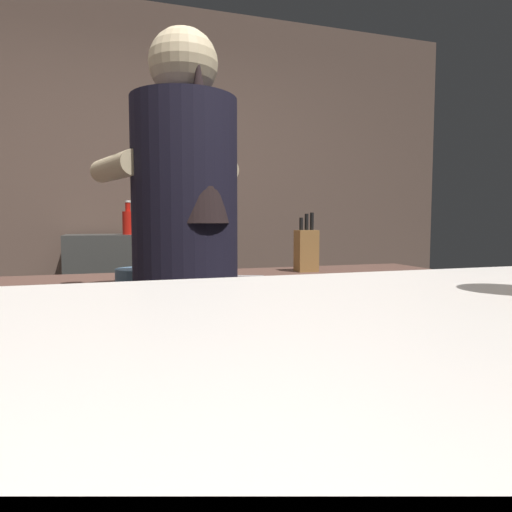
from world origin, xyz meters
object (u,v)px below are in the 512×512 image
(bartender, at_px, (187,260))
(chefs_knife, at_px, (236,277))
(knife_block, at_px, (306,250))
(bottle_soy, at_px, (128,221))
(bottle_olive_oil, at_px, (160,220))
(mixing_bowl, at_px, (140,275))

(bartender, height_order, chefs_knife, bartender)
(bartender, height_order, knife_block, bartender)
(bartender, distance_m, bottle_soy, 1.65)
(chefs_knife, xyz_separation_m, bottle_olive_oil, (-0.20, 1.21, 0.24))
(mixing_bowl, xyz_separation_m, bottle_olive_oil, (0.21, 1.22, 0.22))
(knife_block, bearing_deg, chefs_knife, -162.08)
(knife_block, xyz_separation_m, chefs_knife, (-0.39, -0.13, -0.10))
(mixing_bowl, bearing_deg, bottle_olive_oil, 80.36)
(mixing_bowl, distance_m, bottle_soy, 1.26)
(bartender, xyz_separation_m, bottle_soy, (-0.12, 1.64, 0.12))
(chefs_knife, bearing_deg, bartender, -105.43)
(knife_block, xyz_separation_m, mixing_bowl, (-0.79, -0.13, -0.08))
(bartender, relative_size, mixing_bowl, 9.14)
(mixing_bowl, distance_m, chefs_knife, 0.41)
(knife_block, relative_size, chefs_knife, 1.19)
(knife_block, xyz_separation_m, bottle_olive_oil, (-0.59, 1.09, 0.14))
(bartender, bearing_deg, bottle_soy, -13.25)
(chefs_knife, height_order, bottle_soy, bottle_soy)
(bartender, bearing_deg, mixing_bowl, 0.02)
(chefs_knife, bearing_deg, mixing_bowl, -160.32)
(bartender, distance_m, mixing_bowl, 0.43)
(knife_block, distance_m, mixing_bowl, 0.81)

